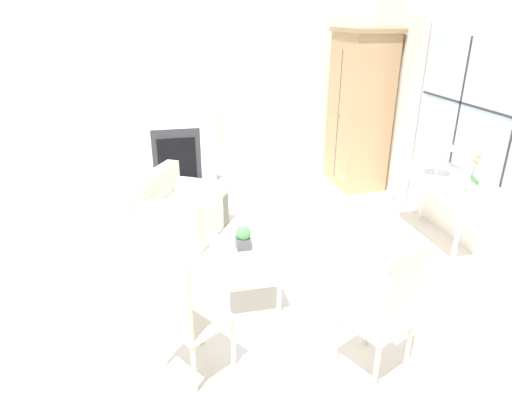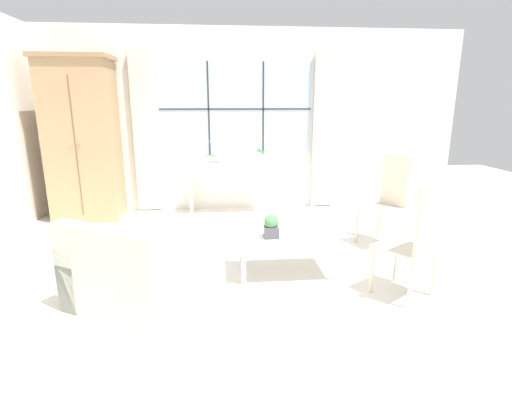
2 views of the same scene
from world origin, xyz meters
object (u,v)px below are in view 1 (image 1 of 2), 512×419
table_lamp (442,141)px  coffee_table (244,259)px  armchair_upholstered (181,213)px  potted_orchid (473,178)px  armoire (359,110)px  accent_chair_wooden (184,310)px  side_chair_wooden (389,309)px  console_table (443,187)px  potted_plant_small (243,237)px  pillar_candle (254,262)px  fireplace (175,137)px

table_lamp → coffee_table: bearing=-75.3°
armchair_upholstered → potted_orchid: bearing=65.0°
table_lamp → armoire: bearing=-177.3°
accent_chair_wooden → side_chair_wooden: bearing=76.4°
console_table → armoire: bearing=-177.0°
table_lamp → potted_plant_small: table_lamp is taller
pillar_candle → armchair_upholstered: bearing=-160.9°
table_lamp → side_chair_wooden: bearing=-39.0°
pillar_candle → armoire: bearing=141.5°
table_lamp → potted_plant_small: size_ratio=2.17×
fireplace → pillar_candle: bearing=7.8°
console_table → armchair_upholstered: size_ratio=1.01×
fireplace → table_lamp: 3.90m
potted_orchid → armchair_upholstered: bearing=-115.0°
potted_plant_small → pillar_candle: size_ratio=2.13×
armoire → accent_chair_wooden: bearing=-39.0°
potted_plant_small → potted_orchid: bearing=87.5°
potted_orchid → accent_chair_wooden: (1.08, -3.06, -0.38)m
accent_chair_wooden → armchair_upholstered: bearing=176.9°
table_lamp → side_chair_wooden: 2.65m
console_table → accent_chair_wooden: bearing=-63.4°
fireplace → table_lamp: (2.64, 2.83, 0.46)m
armoire → potted_plant_small: size_ratio=9.65×
accent_chair_wooden → coffee_table: 1.24m
console_table → accent_chair_wooden: size_ratio=1.20×
accent_chair_wooden → potted_plant_small: 1.36m
side_chair_wooden → pillar_candle: (-1.15, -0.73, -0.18)m
fireplace → console_table: 3.98m
table_lamp → potted_orchid: size_ratio=1.07×
console_table → armchair_upholstered: 3.10m
fireplace → table_lamp: size_ratio=4.24×
potted_plant_small → console_table: bearing=98.3°
fireplace → console_table: bearing=45.7°
potted_orchid → accent_chair_wooden: bearing=-70.6°
console_table → potted_plant_small: bearing=-81.7°
potted_orchid → pillar_candle: bearing=-83.6°
accent_chair_wooden → pillar_candle: bearing=139.3°
potted_plant_small → pillar_candle: potted_plant_small is taller
armoire → coffee_table: bearing=-41.5°
fireplace → side_chair_wooden: fireplace is taller
side_chair_wooden → potted_plant_small: side_chair_wooden is taller
potted_plant_small → fireplace: bearing=-171.7°
fireplace → coffee_table: (3.27, 0.43, -0.41)m
console_table → side_chair_wooden: side_chair_wooden is taller
fireplace → side_chair_wooden: size_ratio=2.02×
side_chair_wooden → armoire: bearing=159.0°
table_lamp → armchair_upholstered: table_lamp is taller
table_lamp → accent_chair_wooden: size_ratio=0.49×
table_lamp → pillar_candle: size_ratio=4.62×
coffee_table → pillar_candle: bearing=13.9°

